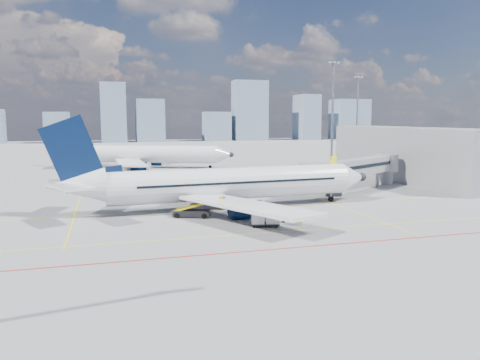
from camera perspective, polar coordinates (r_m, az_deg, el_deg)
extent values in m
plane|color=gray|center=(54.28, 1.54, -4.95)|extent=(420.00, 420.00, 0.00)
cube|color=yellow|center=(61.80, -0.70, -3.41)|extent=(60.00, 0.18, 0.01)
cube|color=yellow|center=(48.75, 3.67, -6.41)|extent=(80.00, 0.15, 0.01)
cube|color=yellow|center=(61.62, 13.50, -3.65)|extent=(0.15, 28.00, 0.01)
cube|color=yellow|center=(59.83, -19.56, -4.21)|extent=(0.15, 30.00, 0.01)
cube|color=maroon|center=(43.33, 6.37, -8.22)|extent=(90.00, 0.25, 0.01)
cube|color=gray|center=(77.27, 13.77, 1.50)|extent=(20.84, 13.93, 2.60)
cube|color=black|center=(77.25, 13.78, 1.65)|extent=(20.52, 13.82, 0.55)
cube|color=gray|center=(67.89, 9.12, 0.81)|extent=(4.49, 4.56, 3.00)
cube|color=black|center=(72.31, 11.38, -1.67)|extent=(2.20, 1.00, 0.70)
cylinder|color=slate|center=(72.11, 11.41, -0.61)|extent=(0.56, 0.56, 2.70)
cylinder|color=slate|center=(84.23, 16.43, 0.56)|extent=(0.60, 0.60, 3.90)
cylinder|color=gray|center=(87.32, 17.44, 2.04)|extent=(4.00, 4.00, 3.00)
cylinder|color=gray|center=(87.52, 17.39, 0.77)|extent=(2.40, 2.40, 3.90)
cube|color=yellow|center=(68.76, 11.34, 2.35)|extent=(1.26, 0.82, 1.20)
cube|color=gray|center=(95.06, 20.17, 3.01)|extent=(10.00, 42.00, 10.00)
cube|color=black|center=(92.32, 17.76, 2.99)|extent=(0.25, 40.00, 4.50)
cylinder|color=slate|center=(118.54, 11.21, 7.76)|extent=(0.56, 0.56, 25.00)
cube|color=slate|center=(119.30, 11.37, 13.87)|extent=(3.20, 0.40, 0.50)
cube|color=silver|center=(118.54, 10.89, 13.93)|extent=(0.60, 0.15, 0.35)
cube|color=silver|center=(119.08, 11.42, 13.88)|extent=(0.60, 0.15, 0.35)
cube|color=silver|center=(119.63, 11.95, 13.84)|extent=(0.60, 0.15, 0.35)
cylinder|color=slate|center=(162.20, 14.09, 7.58)|extent=(0.56, 0.56, 25.00)
cube|color=slate|center=(162.75, 14.23, 12.06)|extent=(3.20, 0.40, 0.50)
cube|color=silver|center=(161.94, 13.90, 12.09)|extent=(0.60, 0.15, 0.35)
cube|color=silver|center=(162.54, 14.28, 12.06)|extent=(0.60, 0.15, 0.35)
cube|color=silver|center=(163.14, 14.65, 12.03)|extent=(0.60, 0.15, 0.35)
cube|color=slate|center=(241.59, -21.38, 5.99)|extent=(11.04, 13.88, 14.75)
cube|color=slate|center=(240.58, -15.19, 7.94)|extent=(12.02, 12.96, 29.00)
cube|color=slate|center=(241.51, -10.91, 7.14)|extent=(14.00, 10.99, 21.28)
cube|color=slate|center=(247.05, -2.86, 6.56)|extent=(13.63, 10.39, 15.10)
cube|color=slate|center=(251.81, 1.21, 8.45)|extent=(17.98, 9.79, 31.51)
cube|color=slate|center=(263.38, 8.12, 7.58)|extent=(10.51, 15.49, 24.55)
cube|color=slate|center=(275.21, 13.19, 7.22)|extent=(19.53, 14.03, 22.32)
cylinder|color=silver|center=(61.17, -0.79, -0.39)|extent=(32.52, 6.01, 4.20)
cone|color=silver|center=(69.01, 13.63, 0.30)|extent=(4.11, 4.41, 4.20)
sphere|color=black|center=(69.84, 14.67, 0.35)|extent=(1.25, 1.25, 1.19)
cone|color=silver|center=(58.02, -19.50, -0.67)|extent=(7.12, 4.58, 4.20)
cube|color=black|center=(68.20, 12.65, 0.75)|extent=(1.70, 1.70, 0.49)
cube|color=silver|center=(70.09, -4.55, -0.35)|extent=(11.56, 18.62, 0.62)
cube|color=silver|center=(51.79, 0.91, -3.14)|extent=(13.13, 18.38, 0.62)
cylinder|color=#07183A|center=(67.29, -2.90, -1.83)|extent=(4.01, 2.69, 2.48)
cylinder|color=#07183A|center=(55.59, 0.73, -3.81)|extent=(4.01, 2.69, 2.48)
cylinder|color=silver|center=(67.88, -1.24, -1.74)|extent=(0.52, 2.56, 2.54)
cylinder|color=silver|center=(56.31, 2.69, -3.67)|extent=(0.52, 2.56, 2.54)
cube|color=#07183A|center=(57.63, -19.66, 2.99)|extent=(7.39, 0.76, 9.19)
cube|color=#07183A|center=(57.91, -16.99, 0.55)|extent=(6.09, 0.66, 2.32)
cube|color=silver|center=(61.39, -19.91, 0.10)|extent=(5.00, 6.76, 0.24)
cube|color=silver|center=(54.55, -19.98, -0.79)|extent=(5.50, 6.84, 0.24)
cylinder|color=slate|center=(67.50, 11.02, -1.84)|extent=(0.30, 0.30, 1.80)
cylinder|color=black|center=(67.59, 11.01, -2.28)|extent=(0.77, 0.32, 0.76)
cylinder|color=slate|center=(63.88, -2.50, -2.33)|extent=(0.34, 0.34, 1.60)
cylinder|color=black|center=(63.93, -2.50, -2.59)|extent=(1.03, 0.71, 1.00)
cylinder|color=slate|center=(58.62, -0.92, -3.22)|extent=(0.34, 0.34, 1.60)
cylinder|color=black|center=(58.67, -0.92, -3.51)|extent=(1.03, 0.71, 1.00)
cube|color=black|center=(63.25, -0.92, 0.17)|extent=(26.48, 1.59, 0.28)
cube|color=black|center=(59.35, 0.34, -0.32)|extent=(26.48, 1.59, 0.28)
cylinder|color=silver|center=(113.31, -10.89, 3.13)|extent=(31.28, 15.78, 4.16)
cone|color=silver|center=(109.51, -1.85, 3.12)|extent=(5.12, 5.29, 4.16)
sphere|color=black|center=(109.32, -1.07, 3.11)|extent=(1.53, 1.53, 1.17)
cone|color=silver|center=(120.30, -19.81, 3.35)|extent=(7.89, 6.41, 4.16)
cube|color=black|center=(109.66, -2.57, 3.43)|extent=(2.08, 2.08, 0.48)
cube|color=silver|center=(123.04, -10.31, 2.95)|extent=(16.51, 16.26, 0.62)
cube|color=silver|center=(104.79, -13.22, 2.09)|extent=(6.22, 17.81, 0.62)
cylinder|color=#07183A|center=(119.59, -10.25, 2.18)|extent=(4.48, 3.71, 2.46)
cylinder|color=#07183A|center=(107.80, -12.07, 1.56)|extent=(4.48, 3.71, 2.46)
cylinder|color=silver|center=(119.04, -9.31, 2.18)|extent=(1.28, 2.48, 2.52)
cylinder|color=silver|center=(107.19, -11.04, 1.55)|extent=(1.28, 2.48, 2.52)
cube|color=navy|center=(120.12, -19.89, 5.10)|extent=(6.92, 3.04, 9.10)
cube|color=navy|center=(119.15, -18.72, 3.90)|extent=(5.71, 2.54, 2.30)
cube|color=silver|center=(123.54, -19.31, 3.65)|extent=(6.45, 6.53, 0.23)
cube|color=silver|center=(117.41, -20.72, 3.40)|extent=(3.22, 5.99, 0.23)
cylinder|color=black|center=(116.51, -10.97, 1.87)|extent=(1.17, 0.98, 1.00)
cylinder|color=black|center=(111.23, -11.79, 1.58)|extent=(1.17, 0.98, 1.00)
cylinder|color=black|center=(110.30, -3.66, 1.61)|extent=(0.81, 0.54, 0.76)
cube|color=silver|center=(53.34, 4.34, -4.63)|extent=(2.28, 1.59, 0.75)
cube|color=silver|center=(53.01, 4.01, -4.08)|extent=(1.17, 1.27, 0.56)
cube|color=black|center=(52.98, 4.01, -3.88)|extent=(1.07, 1.21, 0.33)
cylinder|color=black|center=(52.56, 3.97, -5.09)|extent=(0.56, 0.33, 0.53)
cylinder|color=black|center=(53.40, 3.35, -4.88)|extent=(0.56, 0.33, 0.53)
cylinder|color=black|center=(53.39, 5.32, -4.91)|extent=(0.56, 0.33, 0.53)
cylinder|color=black|center=(54.22, 4.69, -4.71)|extent=(0.56, 0.33, 0.53)
cube|color=black|center=(51.34, 3.04, -5.37)|extent=(3.40, 2.11, 0.16)
cube|color=silver|center=(51.11, 2.16, -4.54)|extent=(1.63, 1.60, 1.36)
cube|color=silver|center=(51.25, 3.92, -4.52)|extent=(1.63, 1.60, 1.36)
cylinder|color=black|center=(50.68, 1.71, -5.69)|extent=(0.30, 0.19, 0.28)
cylinder|color=black|center=(51.87, 1.62, -5.39)|extent=(0.30, 0.19, 0.28)
cylinder|color=black|center=(50.90, 4.48, -5.66)|extent=(0.30, 0.19, 0.28)
cylinder|color=black|center=(52.09, 4.32, -5.35)|extent=(0.30, 0.19, 0.28)
cube|color=black|center=(56.29, -5.91, -4.05)|extent=(4.63, 3.11, 0.73)
cube|color=black|center=(55.91, -5.09, -2.98)|extent=(6.16, 3.34, 1.92)
cube|color=yellow|center=(56.46, -4.97, -2.88)|extent=(5.82, 2.47, 2.00)
cube|color=yellow|center=(55.36, -5.21, -3.09)|extent=(5.82, 2.47, 2.00)
cylinder|color=black|center=(56.00, -7.73, -4.30)|extent=(0.67, 0.47, 0.62)
cylinder|color=black|center=(57.38, -7.38, -4.01)|extent=(0.67, 0.47, 0.62)
cylinder|color=black|center=(55.29, -4.38, -4.41)|extent=(0.67, 0.47, 0.62)
cylinder|color=black|center=(56.69, -4.10, -4.11)|extent=(0.67, 0.47, 0.62)
imported|color=yellow|center=(52.11, 7.53, -4.50)|extent=(0.78, 0.80, 1.85)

